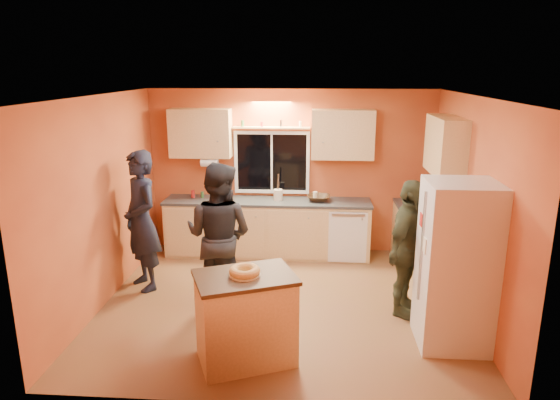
# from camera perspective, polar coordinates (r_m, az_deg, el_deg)

# --- Properties ---
(ground) EXTENTS (4.50, 4.50, 0.00)m
(ground) POSITION_cam_1_polar(r_m,az_deg,el_deg) (6.52, 0.26, -11.66)
(ground) COLOR brown
(ground) RESTS_ON ground
(room_shell) EXTENTS (4.54, 4.04, 2.61)m
(room_shell) POSITION_cam_1_polar(r_m,az_deg,el_deg) (6.37, 1.60, 3.15)
(room_shell) COLOR #D06935
(room_shell) RESTS_ON ground
(back_counter) EXTENTS (4.23, 0.62, 0.90)m
(back_counter) POSITION_cam_1_polar(r_m,az_deg,el_deg) (7.92, 1.18, -3.21)
(back_counter) COLOR tan
(back_counter) RESTS_ON ground
(right_counter) EXTENTS (0.62, 1.84, 0.90)m
(right_counter) POSITION_cam_1_polar(r_m,az_deg,el_deg) (6.96, 16.89, -6.50)
(right_counter) COLOR tan
(right_counter) RESTS_ON ground
(refrigerator) EXTENTS (0.72, 0.70, 1.80)m
(refrigerator) POSITION_cam_1_polar(r_m,az_deg,el_deg) (5.61, 19.48, -7.04)
(refrigerator) COLOR silver
(refrigerator) RESTS_ON ground
(island) EXTENTS (1.15, 0.98, 0.94)m
(island) POSITION_cam_1_polar(r_m,az_deg,el_deg) (5.18, -3.95, -13.27)
(island) COLOR tan
(island) RESTS_ON ground
(bundt_pastry) EXTENTS (0.31, 0.31, 0.09)m
(bundt_pastry) POSITION_cam_1_polar(r_m,az_deg,el_deg) (4.96, -4.05, -8.10)
(bundt_pastry) COLOR tan
(bundt_pastry) RESTS_ON island
(person_left) EXTENTS (0.79, 0.82, 1.89)m
(person_left) POSITION_cam_1_polar(r_m,az_deg,el_deg) (6.87, -15.55, -2.33)
(person_left) COLOR black
(person_left) RESTS_ON ground
(person_center) EXTENTS (1.05, 0.91, 1.83)m
(person_center) POSITION_cam_1_polar(r_m,az_deg,el_deg) (6.19, -7.00, -4.06)
(person_center) COLOR black
(person_center) RESTS_ON ground
(person_right) EXTENTS (0.83, 1.05, 1.67)m
(person_right) POSITION_cam_1_polar(r_m,az_deg,el_deg) (6.13, 14.37, -5.43)
(person_right) COLOR #2F3622
(person_right) RESTS_ON ground
(mixing_bowl) EXTENTS (0.40, 0.40, 0.09)m
(mixing_bowl) POSITION_cam_1_polar(r_m,az_deg,el_deg) (7.80, 4.43, 0.23)
(mixing_bowl) COLOR black
(mixing_bowl) RESTS_ON back_counter
(utensil_crock) EXTENTS (0.14, 0.14, 0.17)m
(utensil_crock) POSITION_cam_1_polar(r_m,az_deg,el_deg) (7.80, -0.22, 0.60)
(utensil_crock) COLOR beige
(utensil_crock) RESTS_ON back_counter
(potted_plant) EXTENTS (0.31, 0.29, 0.27)m
(potted_plant) POSITION_cam_1_polar(r_m,az_deg,el_deg) (6.44, 18.67, -2.87)
(potted_plant) COLOR gray
(potted_plant) RESTS_ON right_counter
(red_box) EXTENTS (0.19, 0.17, 0.07)m
(red_box) POSITION_cam_1_polar(r_m,az_deg,el_deg) (7.55, 15.72, -0.87)
(red_box) COLOR #B11E1B
(red_box) RESTS_ON right_counter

